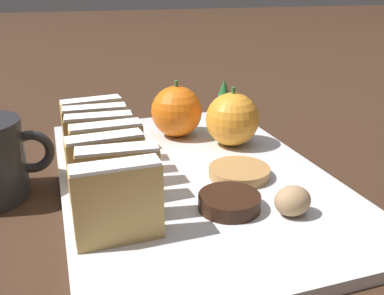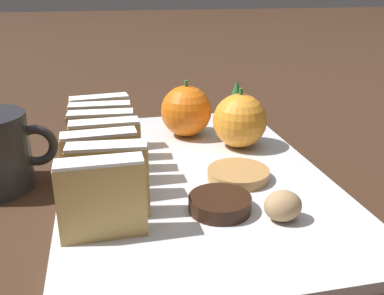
{
  "view_description": "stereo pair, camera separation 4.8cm",
  "coord_description": "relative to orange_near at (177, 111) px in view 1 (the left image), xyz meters",
  "views": [
    {
      "loc": [
        -0.14,
        -0.42,
        0.22
      ],
      "look_at": [
        0.0,
        0.0,
        0.04
      ],
      "focal_mm": 40.0,
      "sensor_mm": 36.0,
      "label": 1
    },
    {
      "loc": [
        -0.1,
        -0.44,
        0.22
      ],
      "look_at": [
        0.0,
        0.0,
        0.04
      ],
      "focal_mm": 40.0,
      "sensor_mm": 36.0,
      "label": 2
    }
  ],
  "objects": [
    {
      "name": "stollen_slice_back",
      "position": [
        -0.12,
        -0.03,
        -0.0
      ],
      "size": [
        0.07,
        0.03,
        0.07
      ],
      "color": "tan",
      "rests_on": "serving_platter"
    },
    {
      "name": "stollen_slice_sixth",
      "position": [
        -0.12,
        -0.06,
        -0.0
      ],
      "size": [
        0.07,
        0.03,
        0.07
      ],
      "color": "tan",
      "rests_on": "serving_platter"
    },
    {
      "name": "walnut",
      "position": [
        0.04,
        -0.24,
        -0.02
      ],
      "size": [
        0.04,
        0.03,
        0.03
      ],
      "color": "tan",
      "rests_on": "serving_platter"
    },
    {
      "name": "orange_far",
      "position": [
        0.06,
        -0.06,
        -0.0
      ],
      "size": [
        0.07,
        0.07,
        0.08
      ],
      "color": "orange",
      "rests_on": "serving_platter"
    },
    {
      "name": "ground_plane",
      "position": [
        -0.02,
        -0.12,
        -0.05
      ],
      "size": [
        6.0,
        6.0,
        0.0
      ],
      "primitive_type": "plane",
      "color": "#382316"
    },
    {
      "name": "stollen_slice_fourth",
      "position": [
        -0.11,
        -0.13,
        -0.0
      ],
      "size": [
        0.07,
        0.02,
        0.07
      ],
      "color": "tan",
      "rests_on": "serving_platter"
    },
    {
      "name": "stollen_slice_third",
      "position": [
        -0.12,
        -0.17,
        -0.0
      ],
      "size": [
        0.07,
        0.03,
        0.07
      ],
      "color": "tan",
      "rests_on": "serving_platter"
    },
    {
      "name": "stollen_slice_fifth",
      "position": [
        -0.12,
        -0.1,
        -0.0
      ],
      "size": [
        0.07,
        0.03,
        0.07
      ],
      "color": "tan",
      "rests_on": "serving_platter"
    },
    {
      "name": "stollen_slice_front",
      "position": [
        -0.12,
        -0.24,
        -0.0
      ],
      "size": [
        0.07,
        0.02,
        0.07
      ],
      "color": "tan",
      "rests_on": "serving_platter"
    },
    {
      "name": "serving_platter",
      "position": [
        -0.02,
        -0.12,
        -0.04
      ],
      "size": [
        0.29,
        0.44,
        0.01
      ],
      "color": "silver",
      "rests_on": "ground_plane"
    },
    {
      "name": "stollen_slice_second",
      "position": [
        -0.11,
        -0.2,
        -0.0
      ],
      "size": [
        0.07,
        0.03,
        0.07
      ],
      "color": "tan",
      "rests_on": "serving_platter"
    },
    {
      "name": "orange_near",
      "position": [
        0.0,
        0.0,
        0.0
      ],
      "size": [
        0.07,
        0.07,
        0.08
      ],
      "color": "orange",
      "rests_on": "serving_platter"
    },
    {
      "name": "chocolate_cookie",
      "position": [
        -0.01,
        -0.22,
        -0.03
      ],
      "size": [
        0.06,
        0.06,
        0.01
      ],
      "color": "black",
      "rests_on": "serving_platter"
    },
    {
      "name": "gingerbread_cookie",
      "position": [
        0.03,
        -0.15,
        -0.03
      ],
      "size": [
        0.07,
        0.07,
        0.01
      ],
      "color": "#B27F47",
      "rests_on": "serving_platter"
    },
    {
      "name": "evergreen_sprig",
      "position": [
        0.08,
        0.03,
        -0.0
      ],
      "size": [
        0.05,
        0.05,
        0.07
      ],
      "color": "#23662D",
      "rests_on": "serving_platter"
    }
  ]
}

